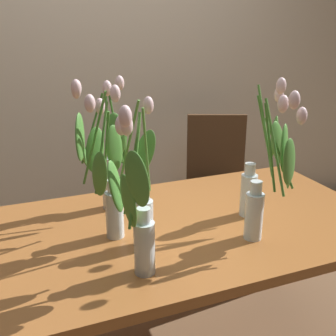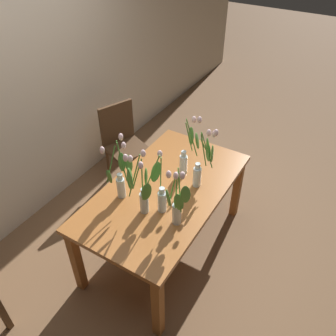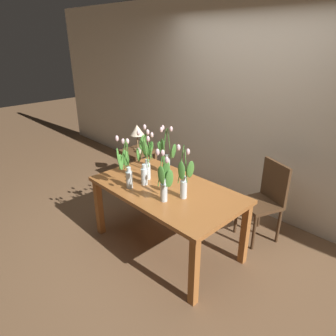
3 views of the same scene
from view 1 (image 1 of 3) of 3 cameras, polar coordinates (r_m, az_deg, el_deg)
room_wall_rear at (r=2.90m, az=-9.47°, el=16.15°), size 9.00×0.10×2.70m
dining_table at (r=1.72m, az=2.77°, el=-10.32°), size 1.60×0.90×0.74m
tulip_vase_0 at (r=1.50m, az=-8.79°, el=-2.18°), size 0.17×0.23×0.59m
tulip_vase_1 at (r=1.74m, az=-8.32°, el=0.62°), size 0.24×0.17×0.57m
tulip_vase_2 at (r=1.25m, az=-4.32°, el=-6.92°), size 0.16×0.19×0.57m
tulip_vase_3 at (r=1.51m, az=13.78°, el=-2.66°), size 0.17×0.16×0.57m
tulip_vase_4 at (r=1.45m, az=-4.00°, el=-3.86°), size 0.20×0.17×0.57m
tulip_vase_5 at (r=1.70m, az=12.36°, el=-0.76°), size 0.16×0.16×0.59m
dining_chair at (r=2.80m, az=6.79°, el=-1.16°), size 0.52×0.52×0.93m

